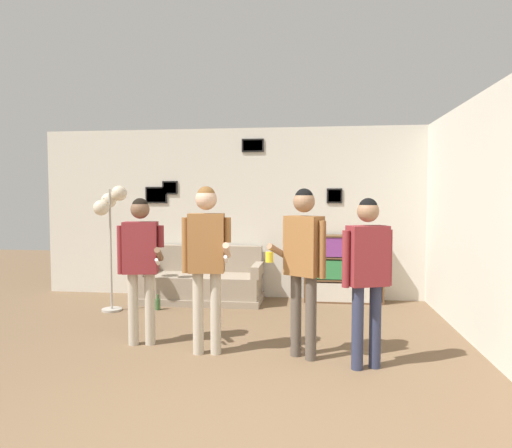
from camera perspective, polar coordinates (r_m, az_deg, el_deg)
name	(u,v)px	position (r m, az deg, el deg)	size (l,w,h in m)	color
ground_plane	(195,447)	(3.29, -7.62, -25.90)	(20.00, 20.00, 0.00)	brown
wall_back	(265,213)	(7.29, 1.17, 1.39)	(7.35, 0.08, 2.70)	silver
wall_right	(483,222)	(5.31, 26.48, 0.24)	(0.06, 6.84, 2.70)	silver
couch	(202,283)	(7.15, -6.72, -7.32)	(1.85, 0.80, 0.83)	gray
bookshelf	(343,269)	(7.13, 10.86, -5.52)	(1.19, 0.30, 1.03)	brown
floor_lamp	(110,210)	(6.69, -17.79, 1.63)	(0.42, 0.46, 1.77)	#ADA89E
person_player_foreground_left	(141,256)	(5.08, -14.22, -3.89)	(0.54, 0.42, 1.60)	#B7AD99
person_player_foreground_center	(206,251)	(4.65, -6.22, -3.38)	(0.53, 0.45, 1.72)	#B7AD99
person_watcher_holding_cup	(303,254)	(4.54, 5.95, -3.78)	(0.58, 0.37, 1.69)	brown
person_spectator_near_bookshelf	(367,266)	(4.37, 13.74, -5.06)	(0.47, 0.31, 1.60)	#2D334C
bottle_on_floor	(158,304)	(6.75, -12.18, -9.72)	(0.08, 0.08, 0.22)	#3D6638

